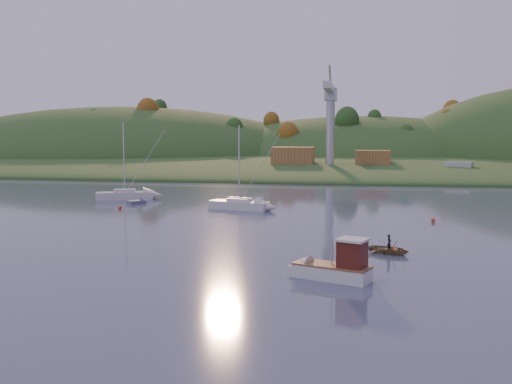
% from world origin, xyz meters
% --- Properties ---
extents(ground, '(500.00, 500.00, 0.00)m').
position_xyz_m(ground, '(0.00, 0.00, 0.00)').
color(ground, '#363B59').
rests_on(ground, ground).
extents(far_shore, '(620.00, 220.00, 1.50)m').
position_xyz_m(far_shore, '(0.00, 230.00, 0.00)').
color(far_shore, '#2E5120').
rests_on(far_shore, ground).
extents(shore_slope, '(640.00, 150.00, 7.00)m').
position_xyz_m(shore_slope, '(0.00, 165.00, 0.00)').
color(shore_slope, '#2E5120').
rests_on(shore_slope, ground).
extents(hill_left, '(170.00, 140.00, 44.00)m').
position_xyz_m(hill_left, '(-90.00, 200.00, 0.00)').
color(hill_left, '#2E5120').
rests_on(hill_left, ground).
extents(hill_center, '(140.00, 120.00, 36.00)m').
position_xyz_m(hill_center, '(10.00, 210.00, 0.00)').
color(hill_center, '#2E5120').
rests_on(hill_center, ground).
extents(hillside_trees, '(280.00, 50.00, 32.00)m').
position_xyz_m(hillside_trees, '(0.00, 185.00, 0.00)').
color(hillside_trees, '#274F1C').
rests_on(hillside_trees, ground).
extents(wharf, '(42.00, 16.00, 2.40)m').
position_xyz_m(wharf, '(5.00, 122.00, 1.20)').
color(wharf, slate).
rests_on(wharf, ground).
extents(shed_west, '(11.00, 8.00, 4.80)m').
position_xyz_m(shed_west, '(-8.00, 123.00, 4.80)').
color(shed_west, brown).
rests_on(shed_west, wharf).
extents(shed_east, '(9.00, 7.00, 4.00)m').
position_xyz_m(shed_east, '(13.00, 124.00, 4.40)').
color(shed_east, brown).
rests_on(shed_east, wharf).
extents(dock_crane, '(3.20, 28.00, 20.30)m').
position_xyz_m(dock_crane, '(2.00, 118.39, 17.17)').
color(dock_crane, '#B7B7BC').
rests_on(dock_crane, wharf).
extents(fishing_boat, '(6.97, 4.33, 4.26)m').
position_xyz_m(fishing_boat, '(7.32, 12.00, 0.94)').
color(fishing_boat, silver).
rests_on(fishing_boat, ground).
extents(sailboat_near, '(9.47, 5.76, 12.62)m').
position_xyz_m(sailboat_near, '(-28.15, 57.61, 0.80)').
color(sailboat_near, silver).
rests_on(sailboat_near, ground).
extents(sailboat_far, '(8.97, 4.61, 11.93)m').
position_xyz_m(sailboat_far, '(-7.15, 48.99, 0.76)').
color(sailboat_far, silver).
rests_on(sailboat_far, ground).
extents(canoe, '(4.46, 3.92, 0.77)m').
position_xyz_m(canoe, '(12.36, 21.93, 0.38)').
color(canoe, olive).
rests_on(canoe, ground).
extents(paddler, '(0.54, 0.63, 1.47)m').
position_xyz_m(paddler, '(12.36, 21.93, 0.74)').
color(paddler, black).
rests_on(paddler, ground).
extents(red_tender, '(4.20, 3.00, 1.36)m').
position_xyz_m(red_tender, '(-7.16, 48.78, 0.28)').
color(red_tender, '#5B0D12').
rests_on(red_tender, ground).
extents(grey_dinghy, '(2.84, 3.44, 1.24)m').
position_xyz_m(grey_dinghy, '(-23.78, 53.24, 0.25)').
color(grey_dinghy, slate).
rests_on(grey_dinghy, ground).
extents(work_vessel, '(15.71, 10.27, 3.81)m').
position_xyz_m(work_vessel, '(33.95, 118.00, 1.36)').
color(work_vessel, '#525C6C').
rests_on(work_vessel, ground).
extents(buoy_0, '(0.50, 0.50, 0.50)m').
position_xyz_m(buoy_0, '(12.84, 22.27, 0.25)').
color(buoy_0, '#FF3E0D').
rests_on(buoy_0, ground).
extents(buoy_1, '(0.50, 0.50, 0.50)m').
position_xyz_m(buoy_1, '(18.61, 41.86, 0.25)').
color(buoy_1, '#FF3E0D').
rests_on(buoy_1, ground).
extents(buoy_2, '(0.50, 0.50, 0.50)m').
position_xyz_m(buoy_2, '(-23.94, 46.06, 0.25)').
color(buoy_2, '#FF3E0D').
rests_on(buoy_2, ground).
extents(buoy_3, '(0.50, 0.50, 0.50)m').
position_xyz_m(buoy_3, '(-7.25, 57.79, 0.25)').
color(buoy_3, '#FF3E0D').
rests_on(buoy_3, ground).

